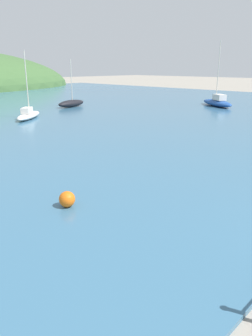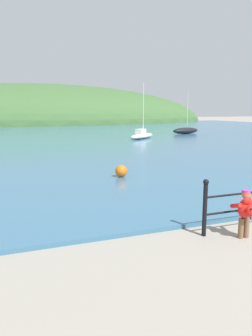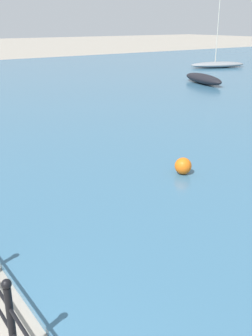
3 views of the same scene
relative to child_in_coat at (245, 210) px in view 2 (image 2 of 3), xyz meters
name	(u,v)px [view 2 (image 2 of 3)]	position (x,y,z in m)	size (l,w,h in m)	color
water	(76,133)	(3.34, 30.90, -0.56)	(80.00, 60.00, 0.10)	#386684
far_hillside	(40,123)	(3.34, 64.54, -0.61)	(71.58, 39.37, 15.44)	#3D6033
child_in_coat	(245,210)	(0.00, 0.00, 0.00)	(0.40, 0.54, 1.00)	brown
boat_blue_hull	(142,135)	(7.10, 21.31, -0.21)	(3.63, 3.38, 4.79)	silver
boat_nearest_quay	(186,130)	(13.69, 24.91, -0.16)	(3.48, 1.69, 4.33)	black
mooring_buoy	(121,171)	(-0.37, 6.27, -0.28)	(0.45, 0.45, 0.45)	orange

